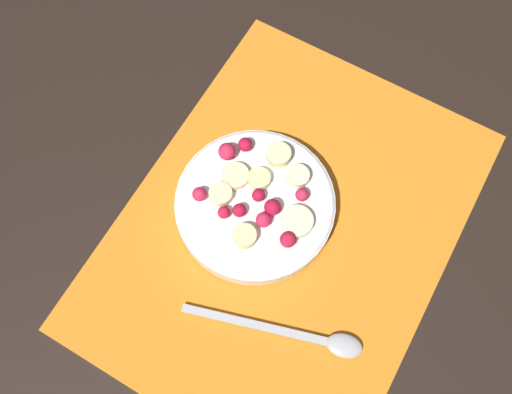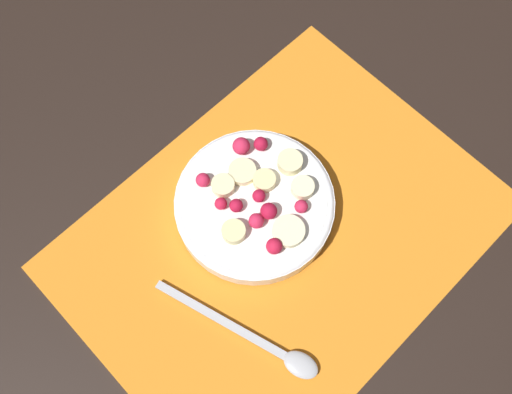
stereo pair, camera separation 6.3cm
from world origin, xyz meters
name	(u,v)px [view 1 (the left image)]	position (x,y,z in m)	size (l,w,h in m)	color
ground_plane	(287,228)	(0.00, 0.00, 0.00)	(3.00, 3.00, 0.00)	black
placemat	(287,227)	(0.00, 0.00, 0.00)	(0.47, 0.36, 0.01)	orange
fruit_bowl	(256,202)	(0.00, -0.04, 0.02)	(0.18, 0.18, 0.05)	white
spoon	(306,337)	(0.10, 0.08, 0.01)	(0.07, 0.19, 0.01)	#B2B2B7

